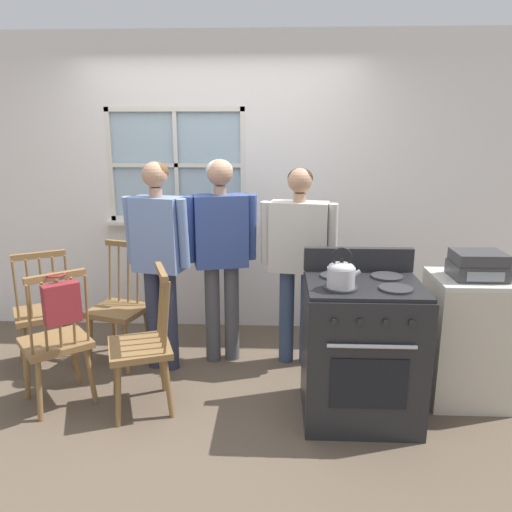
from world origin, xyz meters
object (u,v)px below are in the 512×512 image
Objects in this scene: chair_by_window at (56,343)px; stove at (361,349)px; potted_plant at (172,215)px; handbag at (61,302)px; person_elderly_left at (158,249)px; person_teen_center at (221,242)px; chair_near_wall at (120,309)px; chair_near_stove at (143,347)px; side_counter at (468,339)px; kettle at (341,273)px; chair_center_cluster at (44,314)px; stereo at (478,265)px; person_adult_right at (298,249)px.

chair_by_window is 0.91× the size of stove.
potted_plant is at bearing 136.24° from stove.
chair_by_window and handbag have the same top height.
person_teen_center is at bearing 32.69° from person_elderly_left.
person_elderly_left is at bearing -175.74° from chair_by_window.
chair_near_wall is 4.50× the size of potted_plant.
person_teen_center is at bearing 45.19° from handbag.
chair_near_stove is 1.09× the size of side_counter.
chair_near_wall is 1.00m from person_teen_center.
side_counter is at bearing 21.65° from kettle.
person_teen_center reaches higher than chair_center_cluster.
potted_plant reaches higher than stereo.
stove is 3.53× the size of handbag.
chair_near_wall is (0.23, 0.68, 0.00)m from chair_by_window.
chair_by_window is at bearing -123.34° from person_elderly_left.
handbag is (-1.91, -0.13, 0.34)m from stove.
person_elderly_left is at bearing 160.95° from chair_near_stove.
stereo is (2.84, 0.18, 0.54)m from chair_by_window.
stereo reaches higher than chair_by_window.
chair_center_cluster is 2.42m from kettle.
stove is at bearing 38.39° from kettle.
chair_near_wall is 0.59m from chair_center_cluster.
kettle is at bearing 135.14° from chair_by_window.
side_counter is at bearing 90.00° from stereo.
chair_by_window is 1.64m from potted_plant.
chair_near_wall is 0.80m from chair_near_stove.
chair_center_cluster is 1.52m from person_teen_center.
person_elderly_left is 1.67m from stove.
handbag is at bearing -172.02° from side_counter.
side_counter is at bearing 75.75° from chair_near_stove.
stove is at bearing -53.57° from person_adult_right.
kettle is (1.67, -0.86, 0.58)m from chair_near_wall.
person_elderly_left is 1.82× the size of side_counter.
chair_near_stove is 2.89× the size of stereo.
person_teen_center reaches higher than kettle.
handbag is 0.34× the size of side_counter.
potted_plant is 0.71× the size of handbag.
person_teen_center is at bearing 129.41° from chair_near_stove.
side_counter is (0.95, 0.38, -0.57)m from kettle.
handbag is at bearing -77.57° from chair_near_wall.
stereo is at bearing 16.00° from stove.
potted_plant is at bearing 162.84° from chair_near_stove.
stereo reaches higher than chair_near_wall.
person_teen_center is 1.30m from handbag.
potted_plant is at bearing -150.15° from chair_by_window.
stove is at bearing 139.23° from chair_by_window.
stove is (2.40, -0.60, 0.03)m from chair_center_cluster.
kettle is at bearing -141.61° from stove.
stove is at bearing -164.00° from stereo.
stove is (1.46, -0.62, -0.51)m from person_elderly_left.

